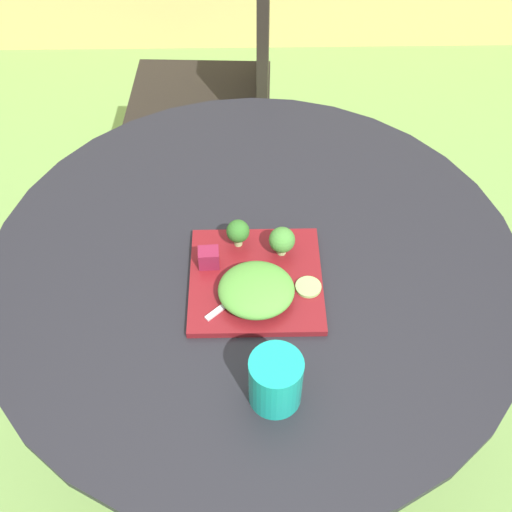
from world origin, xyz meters
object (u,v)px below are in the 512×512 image
at_px(patio_chair, 227,79).
at_px(fork, 245,290).
at_px(salad_plate, 257,280).
at_px(drinking_glass, 275,382).

height_order(patio_chair, fork, patio_chair).
relative_size(salad_plate, drinking_glass, 2.44).
distance_m(salad_plate, drinking_glass, 0.24).
xyz_separation_m(patio_chair, salad_plate, (0.07, -0.93, 0.18)).
relative_size(salad_plate, fork, 1.97).
xyz_separation_m(salad_plate, drinking_glass, (0.03, -0.24, 0.04)).
bearing_deg(fork, drinking_glass, -77.04).
bearing_deg(fork, salad_plate, 54.86).
relative_size(patio_chair, salad_plate, 3.66).
xyz_separation_m(patio_chair, drinking_glass, (0.10, -1.17, 0.22)).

